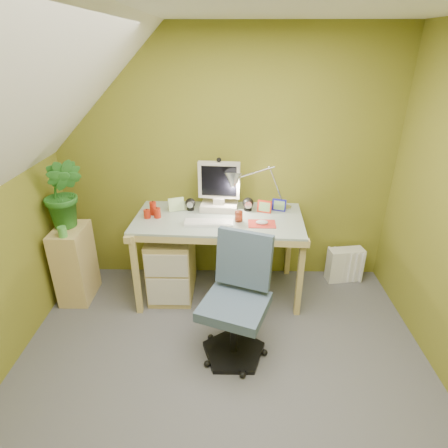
{
  "coord_description": "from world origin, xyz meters",
  "views": [
    {
      "loc": [
        0.05,
        -1.84,
        2.22
      ],
      "look_at": [
        0.0,
        1.0,
        0.85
      ],
      "focal_mm": 30.0,
      "sensor_mm": 36.0,
      "label": 1
    }
  ],
  "objects_px": {
    "monitor": "(219,185)",
    "potted_plant": "(64,193)",
    "radiator": "(345,265)",
    "desk": "(219,256)",
    "task_chair": "(234,305)",
    "side_ledge": "(75,263)",
    "desk_lamp": "(269,178)"
  },
  "relations": [
    {
      "from": "task_chair",
      "to": "potted_plant",
      "type": "bearing_deg",
      "value": 172.56
    },
    {
      "from": "monitor",
      "to": "radiator",
      "type": "height_order",
      "value": "monitor"
    },
    {
      "from": "desk_lamp",
      "to": "potted_plant",
      "type": "height_order",
      "value": "desk_lamp"
    },
    {
      "from": "desk",
      "to": "potted_plant",
      "type": "height_order",
      "value": "potted_plant"
    },
    {
      "from": "monitor",
      "to": "potted_plant",
      "type": "relative_size",
      "value": 0.77
    },
    {
      "from": "desk_lamp",
      "to": "potted_plant",
      "type": "xyz_separation_m",
      "value": [
        -1.8,
        -0.23,
        -0.08
      ]
    },
    {
      "from": "desk",
      "to": "monitor",
      "type": "xyz_separation_m",
      "value": [
        0.0,
        0.18,
        0.65
      ]
    },
    {
      "from": "monitor",
      "to": "desk",
      "type": "bearing_deg",
      "value": -85.11
    },
    {
      "from": "radiator",
      "to": "desk",
      "type": "bearing_deg",
      "value": -179.07
    },
    {
      "from": "side_ledge",
      "to": "monitor",
      "type": "bearing_deg",
      "value": 11.76
    },
    {
      "from": "side_ledge",
      "to": "potted_plant",
      "type": "height_order",
      "value": "potted_plant"
    },
    {
      "from": "desk",
      "to": "task_chair",
      "type": "distance_m",
      "value": 0.85
    },
    {
      "from": "desk",
      "to": "radiator",
      "type": "bearing_deg",
      "value": 13.19
    },
    {
      "from": "monitor",
      "to": "potted_plant",
      "type": "distance_m",
      "value": 1.37
    },
    {
      "from": "desk",
      "to": "desk_lamp",
      "type": "bearing_deg",
      "value": 24.8
    },
    {
      "from": "monitor",
      "to": "potted_plant",
      "type": "xyz_separation_m",
      "value": [
        -1.35,
        -0.23,
        -0.01
      ]
    },
    {
      "from": "desk",
      "to": "monitor",
      "type": "bearing_deg",
      "value": 93.0
    },
    {
      "from": "desk",
      "to": "desk_lamp",
      "type": "xyz_separation_m",
      "value": [
        0.45,
        0.18,
        0.72
      ]
    },
    {
      "from": "potted_plant",
      "to": "radiator",
      "type": "xyz_separation_m",
      "value": [
        2.63,
        0.28,
        -0.87
      ]
    },
    {
      "from": "potted_plant",
      "to": "desk",
      "type": "bearing_deg",
      "value": 2.15
    },
    {
      "from": "desk",
      "to": "potted_plant",
      "type": "xyz_separation_m",
      "value": [
        -1.35,
        -0.05,
        0.64
      ]
    },
    {
      "from": "desk",
      "to": "task_chair",
      "type": "height_order",
      "value": "task_chair"
    },
    {
      "from": "desk_lamp",
      "to": "side_ledge",
      "type": "height_order",
      "value": "desk_lamp"
    },
    {
      "from": "monitor",
      "to": "task_chair",
      "type": "distance_m",
      "value": 1.18
    },
    {
      "from": "potted_plant",
      "to": "task_chair",
      "type": "distance_m",
      "value": 1.78
    },
    {
      "from": "side_ledge",
      "to": "task_chair",
      "type": "height_order",
      "value": "task_chair"
    },
    {
      "from": "side_ledge",
      "to": "task_chair",
      "type": "distance_m",
      "value": 1.66
    },
    {
      "from": "desk",
      "to": "radiator",
      "type": "height_order",
      "value": "desk"
    },
    {
      "from": "desk",
      "to": "radiator",
      "type": "distance_m",
      "value": 1.32
    },
    {
      "from": "side_ledge",
      "to": "task_chair",
      "type": "bearing_deg",
      "value": -26.35
    },
    {
      "from": "desk",
      "to": "desk_lamp",
      "type": "height_order",
      "value": "desk_lamp"
    },
    {
      "from": "monitor",
      "to": "task_chair",
      "type": "bearing_deg",
      "value": -77.21
    }
  ]
}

